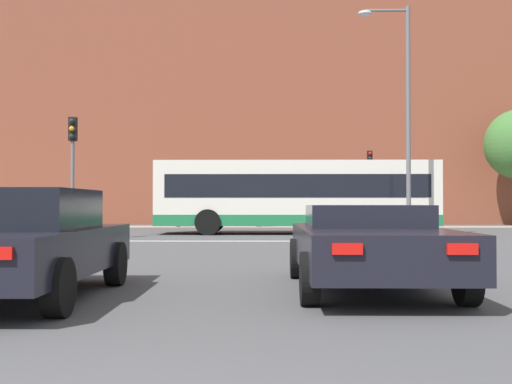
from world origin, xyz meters
TOP-DOWN VIEW (x-y plane):
  - stop_line_strip at (0.00, 18.41)m, footprint 9.38×0.30m
  - far_pavement at (0.00, 31.56)m, footprint 70.42×2.50m
  - brick_civic_building at (-1.43, 41.02)m, footprint 36.09×12.16m
  - car_saloon_left at (-2.34, 5.75)m, footprint 2.03×4.37m
  - car_roadster_right at (2.20, 6.69)m, footprint 2.08×4.61m
  - bus_crossing_lead at (1.99, 23.54)m, footprint 11.16×2.71m
  - traffic_light_far_right at (6.18, 30.92)m, footprint 0.26×0.31m
  - traffic_light_near_left at (-5.70, 18.99)m, footprint 0.26×0.31m
  - street_lamp_junction at (5.63, 20.72)m, footprint 1.87×0.36m
  - pedestrian_waiting at (0.41, 31.17)m, footprint 0.46×0.37m
  - pedestrian_walking_east at (3.68, 31.91)m, footprint 0.43×0.29m
  - pedestrian_walking_west at (-3.81, 31.13)m, footprint 0.39×0.46m

SIDE VIEW (x-z plane):
  - stop_line_strip at x=0.00m, z-range 0.00..0.01m
  - far_pavement at x=0.00m, z-range 0.00..0.01m
  - car_roadster_right at x=2.20m, z-range 0.04..1.22m
  - car_saloon_left at x=-2.34m, z-range 0.02..1.41m
  - pedestrian_walking_east at x=3.68m, z-range 0.15..1.86m
  - pedestrian_walking_west at x=-3.81m, z-range 0.17..1.97m
  - pedestrian_waiting at x=0.41m, z-range 0.18..2.03m
  - bus_crossing_lead at x=1.99m, z-range 0.10..3.01m
  - traffic_light_far_right at x=6.18m, z-range 0.70..4.66m
  - traffic_light_near_left at x=-5.70m, z-range 0.71..4.83m
  - street_lamp_junction at x=5.63m, z-range 0.80..9.14m
  - brick_civic_building at x=-1.43m, z-range -1.16..21.62m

